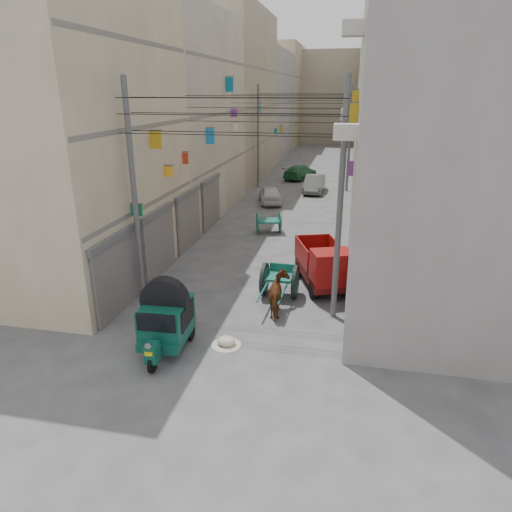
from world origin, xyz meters
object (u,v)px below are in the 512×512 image
(mini_truck, at_px, (325,269))
(distant_car_grey, at_px, (314,184))
(auto_rickshaw, at_px, (166,318))
(distant_car_green, at_px, (300,172))
(second_cart, at_px, (269,222))
(feed_sack, at_px, (226,341))
(horse, at_px, (280,295))
(tonga_cart, at_px, (280,280))
(distant_car_white, at_px, (270,194))

(mini_truck, xyz_separation_m, distant_car_grey, (-2.01, 18.65, -0.25))
(distant_car_grey, bearing_deg, auto_rickshaw, -94.36)
(auto_rickshaw, distance_m, distant_car_green, 29.58)
(second_cart, distance_m, feed_sack, 12.17)
(second_cart, height_order, feed_sack, second_cart)
(horse, distance_m, distant_car_grey, 21.03)
(mini_truck, bearing_deg, feed_sack, -138.89)
(second_cart, bearing_deg, tonga_cart, -92.97)
(mini_truck, xyz_separation_m, distant_car_white, (-4.72, 14.32, -0.29))
(feed_sack, bearing_deg, tonga_cart, 74.95)
(second_cart, xyz_separation_m, distant_car_grey, (1.55, 11.41, 0.03))
(distant_car_green, bearing_deg, mini_truck, 116.98)
(second_cart, bearing_deg, mini_truck, -79.92)
(second_cart, height_order, horse, horse)
(tonga_cart, distance_m, mini_truck, 1.92)
(feed_sack, distance_m, horse, 2.89)
(tonga_cart, bearing_deg, mini_truck, 31.94)
(distant_car_green, bearing_deg, distant_car_grey, 125.82)
(tonga_cart, height_order, distant_car_grey, distant_car_grey)
(tonga_cart, height_order, distant_car_green, tonga_cart)
(feed_sack, distance_m, distant_car_green, 29.07)
(horse, height_order, distant_car_white, horse)
(feed_sack, distance_m, distant_car_white, 19.33)
(auto_rickshaw, bearing_deg, mini_truck, 47.83)
(horse, bearing_deg, auto_rickshaw, 35.81)
(distant_car_white, xyz_separation_m, distant_car_green, (0.96, 9.83, 0.00))
(tonga_cart, xyz_separation_m, horse, (0.22, -1.41, 0.04))
(distant_car_grey, bearing_deg, second_cart, -96.37)
(mini_truck, xyz_separation_m, distant_car_green, (-3.77, 24.16, -0.28))
(second_cart, relative_size, distant_car_grey, 0.40)
(horse, bearing_deg, distant_car_grey, -98.09)
(second_cart, height_order, distant_car_green, distant_car_green)
(horse, relative_size, distant_car_white, 0.47)
(second_cart, xyz_separation_m, feed_sack, (0.85, -12.13, -0.48))
(mini_truck, relative_size, distant_car_white, 1.01)
(feed_sack, height_order, distant_car_grey, distant_car_grey)
(horse, bearing_deg, distant_car_green, -94.63)
(second_cart, bearing_deg, auto_rickshaw, -110.03)
(distant_car_white, bearing_deg, mini_truck, 93.28)
(auto_rickshaw, height_order, tonga_cart, auto_rickshaw)
(distant_car_grey, height_order, distant_car_green, distant_car_grey)
(tonga_cart, height_order, second_cart, tonga_cart)
(mini_truck, relative_size, horse, 2.16)
(auto_rickshaw, height_order, second_cart, auto_rickshaw)
(tonga_cart, relative_size, mini_truck, 0.79)
(horse, xyz_separation_m, distant_car_grey, (-0.58, 21.02, -0.06))
(tonga_cart, relative_size, distant_car_white, 0.80)
(feed_sack, relative_size, horse, 0.34)
(auto_rickshaw, distance_m, tonga_cart, 5.27)
(distant_car_grey, bearing_deg, feed_sack, -90.32)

